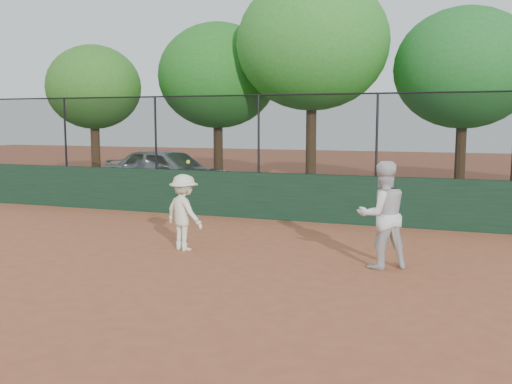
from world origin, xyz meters
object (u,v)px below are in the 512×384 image
(parked_car, at_px, (168,171))
(tree_3, at_px, (464,69))
(player_main, at_px, (184,212))
(tree_0, at_px, (93,88))
(tree_1, at_px, (218,76))
(player_second, at_px, (382,215))
(tree_2, at_px, (312,44))

(parked_car, relative_size, tree_3, 0.76)
(tree_3, bearing_deg, player_main, -116.17)
(parked_car, bearing_deg, tree_0, 80.61)
(player_main, distance_m, tree_1, 11.62)
(player_main, bearing_deg, tree_0, 133.23)
(parked_car, relative_size, tree_1, 0.76)
(player_second, xyz_separation_m, tree_2, (-3.74, 9.65, 4.22))
(tree_2, distance_m, tree_3, 5.08)
(parked_car, bearing_deg, player_main, -138.68)
(player_second, height_order, tree_1, tree_1)
(player_main, xyz_separation_m, tree_2, (0.09, 9.59, 4.39))
(player_main, height_order, tree_3, tree_3)
(parked_car, relative_size, player_main, 2.63)
(parked_car, xyz_separation_m, tree_2, (4.49, 2.15, 4.34))
(tree_0, relative_size, tree_3, 0.87)
(tree_2, bearing_deg, parked_car, -154.43)
(player_main, distance_m, tree_0, 12.58)
(player_second, height_order, tree_0, tree_0)
(parked_car, distance_m, tree_3, 10.43)
(player_second, relative_size, tree_3, 0.30)
(tree_0, distance_m, tree_2, 8.59)
(tree_1, bearing_deg, tree_0, -161.50)
(tree_1, distance_m, tree_2, 4.10)
(tree_1, bearing_deg, tree_2, -11.86)
(parked_car, relative_size, player_second, 2.55)
(player_second, relative_size, player_main, 1.03)
(player_second, distance_m, tree_2, 11.18)
(player_second, relative_size, tree_0, 0.34)
(tree_1, bearing_deg, tree_3, -1.01)
(parked_car, bearing_deg, tree_2, -53.70)
(player_main, bearing_deg, player_second, -0.82)
(player_main, distance_m, tree_2, 10.55)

